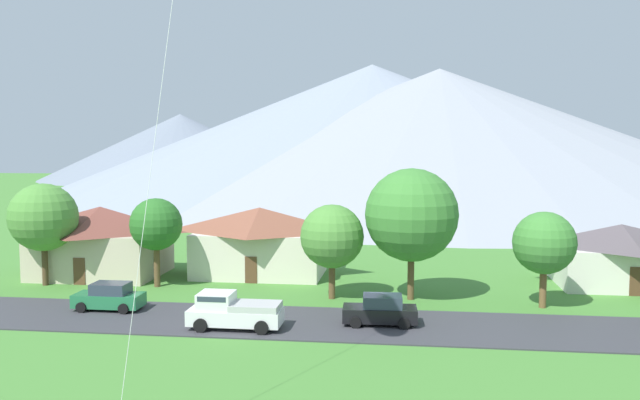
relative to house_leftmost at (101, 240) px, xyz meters
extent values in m
cube|color=#38383D|center=(18.74, -11.64, -2.77)|extent=(160.00, 7.07, 0.08)
cone|color=#8E939E|center=(29.91, 79.69, 9.35)|extent=(125.49, 125.49, 24.31)
cone|color=slate|center=(-39.99, 133.19, 6.38)|extent=(77.00, 77.00, 18.38)
cone|color=gray|center=(32.77, 136.53, 10.70)|extent=(105.75, 105.75, 27.02)
cone|color=gray|center=(16.60, 90.96, 10.48)|extent=(133.05, 133.05, 26.57)
cube|color=beige|center=(0.00, 0.00, -1.06)|extent=(9.31, 7.14, 3.50)
pyramid|color=brown|center=(0.00, 0.00, 1.65)|extent=(10.05, 7.71, 1.93)
cube|color=brown|center=(0.00, -3.59, -1.81)|extent=(0.90, 0.06, 2.00)
cube|color=silver|center=(39.28, 1.44, -1.36)|extent=(9.03, 6.98, 2.90)
pyramid|color=#564C51|center=(39.28, 1.44, 0.88)|extent=(9.75, 7.54, 1.59)
cube|color=brown|center=(39.28, -2.08, -1.81)|extent=(0.90, 0.06, 2.00)
cube|color=beige|center=(12.36, 1.58, -1.08)|extent=(9.82, 6.03, 3.46)
pyramid|color=brown|center=(12.36, 1.58, 1.60)|extent=(10.61, 6.51, 1.90)
cube|color=brown|center=(12.36, -1.46, -1.81)|extent=(0.90, 0.06, 2.00)
cylinder|color=brown|center=(24.06, -4.98, -1.13)|extent=(0.44, 0.44, 3.35)
sphere|color=#3D7F33|center=(24.06, -4.98, 2.86)|extent=(6.16, 6.16, 6.16)
cylinder|color=#4C3823|center=(-2.42, -3.99, -1.23)|extent=(0.44, 0.44, 3.16)
sphere|color=#4C8938|center=(-2.42, -3.99, 2.20)|extent=(4.93, 4.93, 4.93)
cylinder|color=brown|center=(5.88, -3.42, -1.24)|extent=(0.44, 0.44, 3.14)
sphere|color=#286623|center=(5.88, -3.42, 1.75)|extent=(3.77, 3.77, 3.77)
cylinder|color=brown|center=(18.84, -5.42, -1.50)|extent=(0.44, 0.44, 2.62)
sphere|color=#4C8938|center=(18.84, -5.42, 1.40)|extent=(4.25, 4.25, 4.25)
cylinder|color=brown|center=(32.32, -6.12, -1.48)|extent=(0.44, 0.44, 2.66)
sphere|color=#3D7F33|center=(32.32, -6.12, 1.33)|extent=(3.94, 3.94, 3.94)
cube|color=#237042|center=(5.45, -10.38, -2.13)|extent=(4.20, 1.81, 0.80)
cube|color=#2D3847|center=(5.60, -10.38, -1.39)|extent=(2.20, 1.59, 0.68)
cylinder|color=black|center=(4.10, -11.30, -2.41)|extent=(0.64, 0.24, 0.64)
cylinder|color=black|center=(4.10, -9.46, -2.41)|extent=(0.64, 0.24, 0.64)
cylinder|color=black|center=(6.80, -11.29, -2.41)|extent=(0.64, 0.24, 0.64)
cylinder|color=black|center=(6.80, -9.45, -2.41)|extent=(0.64, 0.24, 0.64)
cube|color=black|center=(22.26, -11.53, -2.13)|extent=(4.28, 1.99, 0.80)
cube|color=#2D3847|center=(22.41, -11.53, -1.39)|extent=(2.27, 1.68, 0.68)
cylinder|color=black|center=(20.96, -12.51, -2.41)|extent=(0.65, 0.27, 0.64)
cylinder|color=black|center=(20.87, -10.68, -2.41)|extent=(0.65, 0.27, 0.64)
cylinder|color=black|center=(23.65, -12.39, -2.41)|extent=(0.65, 0.27, 0.64)
cylinder|color=black|center=(23.57, -10.55, -2.41)|extent=(0.65, 0.27, 0.64)
cube|color=white|center=(14.31, -13.38, -2.06)|extent=(5.21, 2.02, 0.84)
cube|color=white|center=(13.21, -13.38, -1.19)|extent=(1.91, 1.85, 0.90)
cube|color=#2D3847|center=(13.21, -13.38, -0.92)|extent=(1.62, 1.88, 0.28)
cube|color=#B7B7B7|center=(15.46, -13.38, -1.46)|extent=(2.71, 1.97, 0.36)
cylinder|color=black|center=(12.61, -14.40, -2.35)|extent=(0.76, 0.28, 0.76)
cylinder|color=black|center=(12.61, -12.36, -2.35)|extent=(0.76, 0.28, 0.76)
cylinder|color=black|center=(16.01, -14.41, -2.35)|extent=(0.76, 0.28, 0.76)
cylinder|color=black|center=(16.01, -12.37, -2.35)|extent=(0.76, 0.28, 0.76)
cylinder|color=silver|center=(14.86, -26.47, 7.07)|extent=(0.68, 4.99, 16.66)
camera|label=1|loc=(23.60, -48.50, 7.64)|focal=37.00mm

